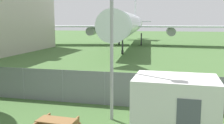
# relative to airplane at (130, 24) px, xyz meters

# --- Properties ---
(perimeter_fence) EXTENTS (56.07, 0.07, 1.92)m
(perimeter_fence) POSITION_rel_airplane_xyz_m (1.90, -35.49, -3.19)
(perimeter_fence) COLOR gray
(perimeter_fence) RESTS_ON ground
(airplane) EXTENTS (38.22, 46.22, 11.44)m
(airplane) POSITION_rel_airplane_xyz_m (0.00, 0.00, 0.00)
(airplane) COLOR white
(airplane) RESTS_ON ground
(portable_cabin) EXTENTS (3.38, 2.47, 2.47)m
(portable_cabin) POSITION_rel_airplane_xyz_m (8.27, -38.69, -2.91)
(portable_cabin) COLOR silver
(portable_cabin) RESTS_ON ground
(light_mast) EXTENTS (0.44, 0.44, 8.60)m
(light_mast) POSITION_rel_airplane_xyz_m (5.33, -37.54, 1.04)
(light_mast) COLOR #99999E
(light_mast) RESTS_ON ground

